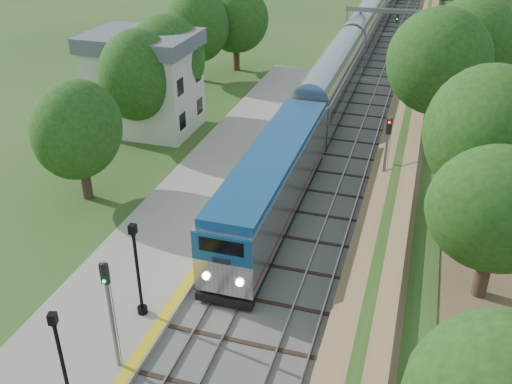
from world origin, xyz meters
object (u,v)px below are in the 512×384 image
(signal_platform, at_px, (109,304))
(lamppost_mid, at_px, (64,369))
(signal_gantry, at_px, (383,21))
(station_building, at_px, (144,82))
(train, at_px, (374,17))
(lamppost_far, at_px, (138,275))
(signal_farside, at_px, (386,153))

(signal_platform, bearing_deg, lamppost_mid, -102.75)
(signal_gantry, distance_m, lamppost_mid, 53.05)
(station_building, distance_m, signal_gantry, 29.94)
(signal_gantry, distance_m, signal_platform, 50.36)
(train, relative_size, lamppost_mid, 25.28)
(signal_gantry, distance_m, lamppost_far, 47.18)
(station_building, xyz_separation_m, signal_gantry, (16.47, 24.99, 0.73))
(lamppost_mid, relative_size, signal_farside, 0.81)
(train, distance_m, signal_platform, 64.67)
(lamppost_mid, height_order, signal_farside, signal_farside)
(signal_gantry, bearing_deg, lamppost_far, -97.22)
(train, height_order, lamppost_mid, lamppost_mid)
(lamppost_mid, xyz_separation_m, lamppost_far, (0.03, 5.91, 0.07))
(lamppost_mid, distance_m, signal_platform, 2.91)
(signal_gantry, height_order, lamppost_far, signal_gantry)
(station_building, bearing_deg, signal_platform, -66.12)
(lamppost_mid, relative_size, signal_platform, 0.89)
(signal_gantry, xyz_separation_m, lamppost_far, (-5.93, -46.75, -2.23))
(signal_platform, distance_m, signal_farside, 19.87)
(station_building, distance_m, lamppost_far, 24.23)
(signal_gantry, height_order, signal_platform, signal_gantry)
(signal_gantry, xyz_separation_m, signal_platform, (-5.37, -50.06, -1.14))
(lamppost_far, bearing_deg, signal_gantry, 82.78)
(signal_farside, bearing_deg, signal_platform, -117.26)
(station_building, height_order, lamppost_far, station_building)
(signal_gantry, bearing_deg, lamppost_mid, -96.46)
(signal_platform, xyz_separation_m, signal_farside, (9.10, 17.66, 0.07))
(lamppost_mid, bearing_deg, signal_farside, 64.45)
(station_building, distance_m, signal_platform, 27.42)
(train, relative_size, signal_farside, 20.40)
(train, distance_m, signal_farside, 47.36)
(lamppost_mid, distance_m, signal_farside, 22.49)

